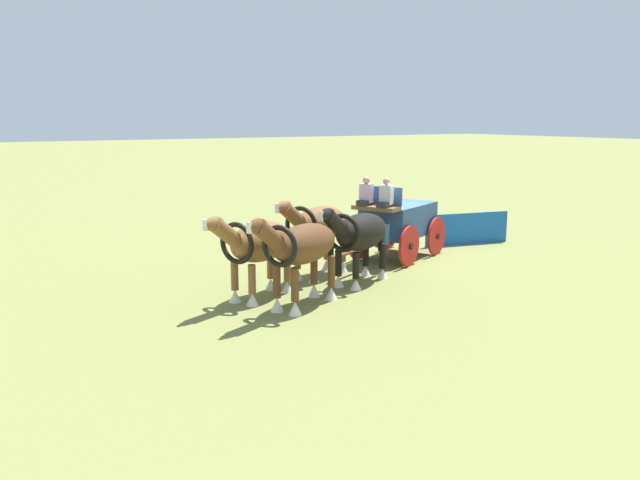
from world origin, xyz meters
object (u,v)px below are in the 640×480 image
Objects in this scene: draft_horse_rear_off at (318,227)px; draft_horse_lead_off at (258,244)px; draft_horse_rear_near at (359,234)px; show_wagon at (396,221)px; draft_horse_lead_near at (301,247)px.

draft_horse_lead_off is at bearing 24.61° from draft_horse_rear_off.
show_wagon is at bearing -144.55° from draft_horse_rear_near.
show_wagon reaches higher than draft_horse_rear_off.
draft_horse_rear_near is at bearing 114.41° from draft_horse_rear_off.
show_wagon is 6.03m from draft_horse_lead_off.
draft_horse_rear_near is 2.61m from draft_horse_lead_near.
draft_horse_lead_near is at bearing 24.61° from draft_horse_rear_near.
draft_horse_lead_near is 1.30m from draft_horse_lead_off.
show_wagon is at bearing -166.24° from draft_horse_rear_off.
draft_horse_rear_near is at bearing -155.39° from draft_horse_lead_near.
draft_horse_lead_off is (5.72, 1.91, 0.18)m from show_wagon.
draft_horse_rear_off is (3.35, 0.82, 0.24)m from show_wagon.
draft_horse_lead_off is (0.54, -1.18, -0.07)m from draft_horse_lead_near.
draft_horse_rear_off is at bearing -65.59° from draft_horse_rear_near.
show_wagon is 1.84× the size of draft_horse_lead_off.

